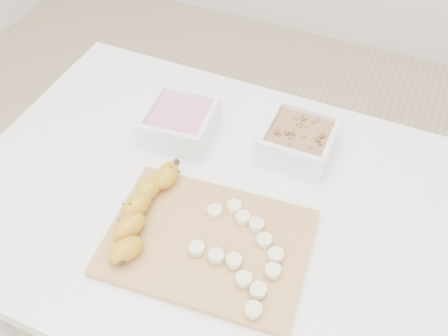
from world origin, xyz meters
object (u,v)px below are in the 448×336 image
at_px(table, 218,228).
at_px(bowl_yogurt, 180,122).
at_px(cutting_board, 208,242).
at_px(bowl_granola, 299,140).
at_px(banana, 142,212).

distance_m(table, bowl_yogurt, 0.24).
xyz_separation_m(table, cutting_board, (0.02, -0.10, 0.10)).
bearing_deg(table, bowl_granola, 61.28).
xyz_separation_m(cutting_board, banana, (-0.13, -0.00, 0.03)).
bearing_deg(bowl_yogurt, bowl_granola, 11.14).
xyz_separation_m(bowl_yogurt, cutting_board, (0.17, -0.23, -0.03)).
xyz_separation_m(bowl_granola, banana, (-0.20, -0.29, 0.00)).
distance_m(bowl_granola, cutting_board, 0.29).
height_order(table, banana, banana).
distance_m(table, bowl_granola, 0.24).
bearing_deg(banana, table, 52.32).
distance_m(bowl_yogurt, banana, 0.24).
bearing_deg(cutting_board, bowl_granola, 75.13).
distance_m(table, banana, 0.20).
bearing_deg(bowl_granola, banana, -125.28).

